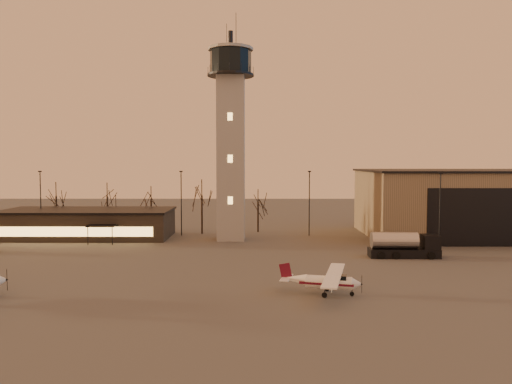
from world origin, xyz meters
TOP-DOWN VIEW (x-y plane):
  - ground at (0.00, 0.00)m, footprint 220.00×220.00m
  - control_tower at (0.00, 30.00)m, footprint 6.80×6.80m
  - hangar at (36.00, 33.98)m, footprint 30.60×20.60m
  - terminal at (-21.99, 31.98)m, footprint 25.40×12.20m
  - light_poles at (0.50, 31.00)m, footprint 58.50×12.25m
  - tree_row at (-13.70, 39.16)m, footprint 37.20×9.20m
  - cessna_front at (10.28, -0.56)m, footprint 7.69×9.62m
  - fuel_truck at (21.65, 16.41)m, footprint 8.42×2.92m

SIDE VIEW (x-z plane):
  - ground at x=0.00m, z-range 0.00..0.00m
  - cessna_front at x=10.28m, z-range -0.42..2.24m
  - fuel_truck at x=21.65m, z-range -0.32..2.78m
  - terminal at x=-21.99m, z-range 0.01..4.31m
  - hangar at x=36.00m, z-range 0.00..10.30m
  - light_poles at x=0.50m, z-range 0.34..10.48m
  - tree_row at x=-13.70m, z-range 1.54..10.34m
  - control_tower at x=0.00m, z-range 0.03..32.63m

